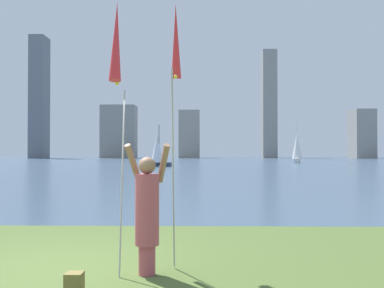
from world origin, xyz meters
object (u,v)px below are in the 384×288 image
(sailboat_2, at_px, (297,148))
(kite_flag_left, at_px, (116,49))
(bag, at_px, (74,283))
(kite_flag_right, at_px, (176,48))
(person, at_px, (147,210))
(sailboat_7, at_px, (157,150))

(sailboat_2, bearing_deg, kite_flag_left, -104.75)
(bag, xyz_separation_m, sailboat_2, (14.88, 55.36, 1.95))
(kite_flag_right, bearing_deg, person, -117.95)
(person, height_order, sailboat_2, sailboat_2)
(sailboat_2, height_order, sailboat_7, sailboat_2)
(sailboat_7, bearing_deg, person, -84.55)
(kite_flag_left, height_order, kite_flag_right, kite_flag_right)
(kite_flag_left, relative_size, sailboat_2, 0.64)
(bag, xyz_separation_m, sailboat_7, (-3.15, 42.07, 1.63))
(bag, height_order, sailboat_7, sailboat_7)
(kite_flag_left, relative_size, sailboat_7, 0.83)
(kite_flag_left, height_order, sailboat_7, sailboat_7)
(bag, bearing_deg, kite_flag_right, 53.40)
(kite_flag_left, xyz_separation_m, bag, (-0.42, -0.46, -2.98))
(bag, height_order, sailboat_2, sailboat_2)
(bag, bearing_deg, kite_flag_left, 47.80)
(person, xyz_separation_m, sailboat_7, (-3.93, 41.21, 0.85))
(kite_flag_left, distance_m, bag, 3.05)
(sailboat_2, relative_size, sailboat_7, 1.30)
(person, bearing_deg, sailboat_7, 108.79)
(kite_flag_right, relative_size, sailboat_7, 0.90)
(kite_flag_left, bearing_deg, sailboat_7, 94.90)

